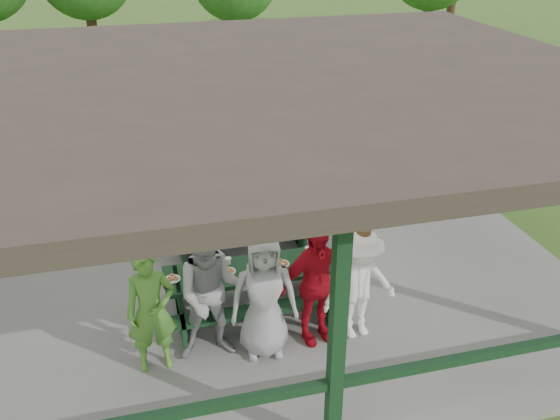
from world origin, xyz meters
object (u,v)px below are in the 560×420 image
object	(u,v)px
contestant_green	(151,311)
spectator_blue	(157,169)
contestant_grey_mid	(264,295)
contestant_white_fedora	(360,285)
contestant_grey_left	(212,293)
picnic_table_far	(238,220)
spectator_grey	(311,172)
contestant_red	(315,284)
pickup_truck	(262,85)
picnic_table_near	(250,285)
farm_trailer	(89,99)
spectator_lblue	(212,186)

from	to	relation	value
contestant_green	spectator_blue	distance (m)	4.26
contestant_grey_mid	contestant_white_fedora	size ratio (longest dim) A/B	1.07
contestant_grey_left	contestant_grey_mid	size ratio (longest dim) A/B	1.07
picnic_table_far	spectator_grey	size ratio (longest dim) A/B	1.41
contestant_grey_mid	contestant_white_fedora	world-z (taller)	contestant_grey_mid
contestant_grey_mid	contestant_red	distance (m)	0.72
contestant_grey_left	contestant_grey_mid	world-z (taller)	contestant_grey_left
spectator_grey	pickup_truck	bearing A→B (deg)	-100.78
picnic_table_near	picnic_table_far	bearing A→B (deg)	84.23
spectator_blue	farm_trailer	xyz separation A→B (m)	(-1.43, 6.25, -0.37)
contestant_red	spectator_grey	bearing A→B (deg)	62.49
contestant_red	spectator_grey	size ratio (longest dim) A/B	1.03
contestant_red	spectator_grey	xyz separation A→B (m)	(1.06, 3.63, -0.03)
contestant_white_fedora	spectator_blue	distance (m)	4.90
picnic_table_far	contestant_green	size ratio (longest dim) A/B	1.39
picnic_table_far	contestant_red	distance (m)	2.86
picnic_table_far	pickup_truck	size ratio (longest dim) A/B	0.48
contestant_grey_mid	spectator_lblue	world-z (taller)	contestant_grey_mid
contestant_red	picnic_table_far	bearing A→B (deg)	89.29
contestant_green	pickup_truck	size ratio (longest dim) A/B	0.35
contestant_white_fedora	spectator_grey	world-z (taller)	spectator_grey
picnic_table_far	contestant_grey_mid	world-z (taller)	contestant_grey_mid
contestant_green	contestant_white_fedora	world-z (taller)	contestant_green
pickup_truck	contestant_green	bearing A→B (deg)	161.00
picnic_table_far	contestant_grey_left	size ratio (longest dim) A/B	1.25
contestant_green	spectator_grey	world-z (taller)	contestant_green
contestant_green	contestant_grey_left	xyz separation A→B (m)	(0.77, 0.04, 0.10)
spectator_blue	picnic_table_near	bearing A→B (deg)	86.38
picnic_table_far	spectator_blue	world-z (taller)	spectator_blue
contestant_white_fedora	spectator_grey	bearing A→B (deg)	78.86
contestant_red	spectator_lblue	xyz separation A→B (m)	(-0.83, 3.56, -0.07)
picnic_table_near	picnic_table_far	size ratio (longest dim) A/B	1.01
farm_trailer	spectator_lblue	bearing A→B (deg)	-94.94
spectator_lblue	pickup_truck	size ratio (longest dim) A/B	0.33
spectator_lblue	contestant_green	bearing A→B (deg)	89.01
contestant_white_fedora	spectator_blue	xyz separation A→B (m)	(-2.37, 4.29, 0.16)
contestant_grey_mid	spectator_grey	distance (m)	4.12
contestant_green	pickup_truck	distance (m)	11.47
picnic_table_far	spectator_grey	xyz separation A→B (m)	(1.58, 0.85, 0.38)
contestant_grey_mid	pickup_truck	xyz separation A→B (m)	(2.45, 10.86, -0.31)
picnic_table_far	spectator_lblue	xyz separation A→B (m)	(-0.31, 0.77, 0.34)
contestant_white_fedora	spectator_blue	world-z (taller)	spectator_blue
contestant_red	pickup_truck	bearing A→B (deg)	69.58
spectator_grey	contestant_grey_mid	bearing A→B (deg)	59.10
spectator_lblue	contestant_red	bearing A→B (deg)	122.27
contestant_green	contestant_white_fedora	size ratio (longest dim) A/B	1.03
picnic_table_near	picnic_table_far	distance (m)	2.01
picnic_table_near	spectator_blue	world-z (taller)	spectator_blue
picnic_table_near	spectator_lblue	size ratio (longest dim) A/B	1.50
picnic_table_near	farm_trailer	xyz separation A→B (m)	(-2.47, 9.68, 0.14)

